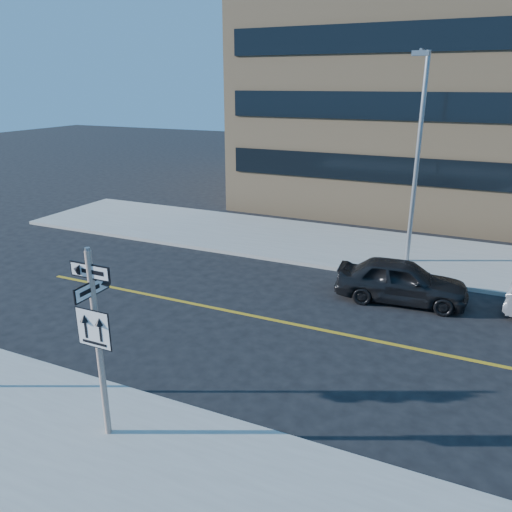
% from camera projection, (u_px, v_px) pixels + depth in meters
% --- Properties ---
extents(ground, '(120.00, 120.00, 0.00)m').
position_uv_depth(ground, '(176.00, 377.00, 12.61)').
color(ground, black).
rests_on(ground, ground).
extents(sign_pole, '(0.92, 0.92, 4.06)m').
position_uv_depth(sign_pole, '(97.00, 335.00, 9.65)').
color(sign_pole, silver).
rests_on(sign_pole, near_sidewalk).
extents(parked_car_a, '(2.10, 4.45, 1.47)m').
position_uv_depth(parked_car_a, '(401.00, 281.00, 16.80)').
color(parked_car_a, black).
rests_on(parked_car_a, ground).
extents(streetlight_a, '(0.55, 2.25, 8.00)m').
position_uv_depth(streetlight_a, '(418.00, 147.00, 18.70)').
color(streetlight_a, gray).
rests_on(streetlight_a, far_sidewalk).
extents(building_brick, '(18.00, 18.00, 18.00)m').
position_uv_depth(building_brick, '(423.00, 49.00, 30.32)').
color(building_brick, tan).
rests_on(building_brick, ground).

